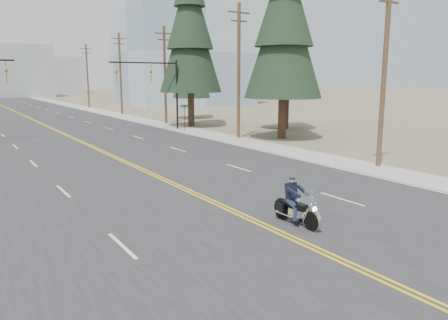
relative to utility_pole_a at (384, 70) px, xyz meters
name	(u,v)px	position (x,y,z in m)	size (l,w,h in m)	color
ground_plane	(327,255)	(-12.50, -8.00, -5.73)	(400.00, 400.00, 0.00)	#776D56
road	(12,110)	(-12.50, 62.00, -5.73)	(20.00, 200.00, 0.01)	#303033
sidewalk_right	(84,108)	(-1.00, 62.00, -5.73)	(3.00, 200.00, 0.01)	#A5A5A0
traffic_mast_right	(158,81)	(-3.52, 24.00, -0.79)	(7.10, 0.26, 7.00)	black
street_sign	(185,113)	(-1.70, 22.00, -3.93)	(0.90, 0.06, 2.62)	black
utility_pole_a	(384,70)	(0.00, 0.00, 0.00)	(2.20, 0.30, 11.00)	brown
utility_pole_b	(239,69)	(0.00, 15.00, 0.25)	(2.20, 0.30, 11.50)	brown
utility_pole_c	(165,74)	(0.00, 30.00, 0.00)	(2.20, 0.30, 11.00)	brown
utility_pole_d	(120,73)	(0.00, 45.00, 0.25)	(2.20, 0.30, 11.50)	brown
utility_pole_e	(87,75)	(0.00, 62.00, 0.00)	(2.20, 0.30, 11.00)	brown
glass_building	(186,53)	(19.50, 62.00, 4.27)	(24.00, 16.00, 20.00)	#9EB5CC
haze_bldg_b	(15,71)	(-4.50, 117.00, 1.27)	(18.00, 14.00, 14.00)	#ADB2B7
haze_bldg_c	(145,64)	(27.50, 102.00, 3.27)	(16.00, 12.00, 18.00)	#B7BCC6
haze_bldg_e	(59,75)	(12.50, 142.00, 0.27)	(14.00, 14.00, 12.00)	#B7BCC6
motorcyclist	(297,202)	(-11.42, -5.40, -4.86)	(0.95, 2.22, 1.73)	black
conifer_near	(284,19)	(3.07, 12.71, 4.43)	(6.69, 6.69, 17.70)	#382619
conifer_mid	(287,38)	(8.20, 18.25, 3.53)	(6.05, 6.05, 16.13)	#382619
conifer_tall	(190,26)	(1.00, 25.63, 4.94)	(6.69, 6.69, 18.59)	#382619
conifer_far	(191,59)	(5.70, 34.23, 1.91)	(4.97, 4.97, 13.32)	#382619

